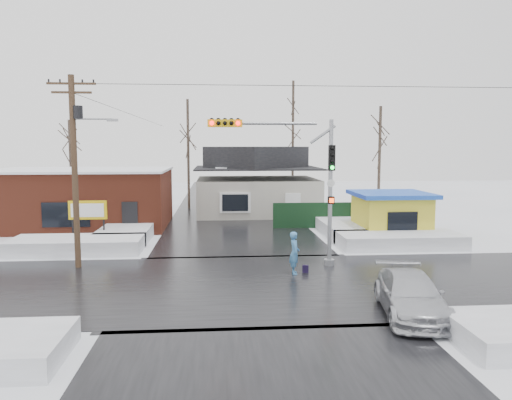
{
  "coord_description": "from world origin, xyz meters",
  "views": [
    {
      "loc": [
        -1.38,
        -20.32,
        5.76
      ],
      "look_at": [
        0.6,
        5.01,
        3.0
      ],
      "focal_mm": 35.0,
      "sensor_mm": 36.0,
      "label": 1
    }
  ],
  "objects": [
    {
      "name": "road_ns",
      "position": [
        0.0,
        0.0,
        0.01
      ],
      "size": [
        10.0,
        120.0,
        0.02
      ],
      "primitive_type": "cube",
      "color": "black",
      "rests_on": "ground"
    },
    {
      "name": "tree_far_right",
      "position": [
        12.0,
        20.0,
        7.16
      ],
      "size": [
        3.0,
        3.0,
        9.0
      ],
      "color": "#332821",
      "rests_on": "ground"
    },
    {
      "name": "snowbank_nw",
      "position": [
        -9.0,
        7.0,
        0.4
      ],
      "size": [
        7.0,
        3.0,
        0.8
      ],
      "primitive_type": "cube",
      "color": "white",
      "rests_on": "ground"
    },
    {
      "name": "house",
      "position": [
        2.0,
        22.0,
        2.62
      ],
      "size": [
        10.4,
        8.4,
        5.76
      ],
      "color": "#BBB7A9",
      "rests_on": "ground"
    },
    {
      "name": "shopping_bag",
      "position": [
        2.59,
        1.62,
        0.17
      ],
      "size": [
        0.3,
        0.16,
        0.35
      ],
      "primitive_type": "cube",
      "rotation": [
        0.0,
        0.0,
        -0.16
      ],
      "color": "black",
      "rests_on": "ground"
    },
    {
      "name": "traffic_signal",
      "position": [
        2.43,
        2.97,
        4.54
      ],
      "size": [
        6.05,
        0.68,
        7.0
      ],
      "color": "gray",
      "rests_on": "ground"
    },
    {
      "name": "tree_far_left",
      "position": [
        -4.0,
        26.0,
        7.95
      ],
      "size": [
        3.0,
        3.0,
        10.0
      ],
      "color": "#332821",
      "rests_on": "ground"
    },
    {
      "name": "road_ew",
      "position": [
        0.0,
        0.0,
        0.01
      ],
      "size": [
        120.0,
        10.0,
        0.02
      ],
      "primitive_type": "cube",
      "color": "black",
      "rests_on": "ground"
    },
    {
      "name": "pedestrian",
      "position": [
        2.06,
        1.5,
        0.96
      ],
      "size": [
        0.48,
        0.71,
        1.92
      ],
      "primitive_type": "imported",
      "rotation": [
        0.0,
        0.0,
        1.55
      ],
      "color": "teal",
      "rests_on": "ground"
    },
    {
      "name": "tree_far_west",
      "position": [
        -14.0,
        24.0,
        6.36
      ],
      "size": [
        3.0,
        3.0,
        8.0
      ],
      "color": "#332821",
      "rests_on": "ground"
    },
    {
      "name": "snowbank_nside_w",
      "position": [
        -7.0,
        12.0,
        0.4
      ],
      "size": [
        3.0,
        8.0,
        0.8
      ],
      "primitive_type": "cube",
      "color": "white",
      "rests_on": "ground"
    },
    {
      "name": "utility_pole",
      "position": [
        -7.93,
        3.5,
        5.11
      ],
      "size": [
        3.15,
        0.44,
        9.0
      ],
      "color": "#382619",
      "rests_on": "ground"
    },
    {
      "name": "snowbank_ne",
      "position": [
        9.0,
        7.0,
        0.4
      ],
      "size": [
        7.0,
        3.0,
        0.8
      ],
      "primitive_type": "cube",
      "color": "white",
      "rests_on": "ground"
    },
    {
      "name": "car",
      "position": [
        5.16,
        -4.27,
        0.7
      ],
      "size": [
        2.71,
        5.07,
        1.4
      ],
      "primitive_type": "imported",
      "rotation": [
        0.0,
        0.0,
        -0.16
      ],
      "color": "silver",
      "rests_on": "ground"
    },
    {
      "name": "kiosk",
      "position": [
        9.5,
        9.99,
        1.46
      ],
      "size": [
        4.6,
        4.6,
        2.88
      ],
      "color": "gold",
      "rests_on": "ground"
    },
    {
      "name": "brick_building",
      "position": [
        -11.0,
        15.99,
        2.08
      ],
      "size": [
        12.2,
        8.2,
        4.12
      ],
      "color": "maroon",
      "rests_on": "ground"
    },
    {
      "name": "fence",
      "position": [
        6.5,
        14.0,
        0.9
      ],
      "size": [
        8.0,
        0.12,
        1.8
      ],
      "primitive_type": "cube",
      "color": "black",
      "rests_on": "ground"
    },
    {
      "name": "snowbank_nside_e",
      "position": [
        7.0,
        12.0,
        0.4
      ],
      "size": [
        3.0,
        8.0,
        0.8
      ],
      "primitive_type": "cube",
      "color": "white",
      "rests_on": "ground"
    },
    {
      "name": "tree_far_mid",
      "position": [
        6.0,
        28.0,
        9.54
      ],
      "size": [
        3.0,
        3.0,
        12.0
      ],
      "color": "#332821",
      "rests_on": "ground"
    },
    {
      "name": "ground",
      "position": [
        0.0,
        0.0,
        0.0
      ],
      "size": [
        120.0,
        120.0,
        0.0
      ],
      "primitive_type": "plane",
      "color": "white",
      "rests_on": "ground"
    },
    {
      "name": "marquee_sign",
      "position": [
        -9.0,
        9.49,
        1.92
      ],
      "size": [
        2.2,
        0.21,
        2.55
      ],
      "color": "black",
      "rests_on": "ground"
    }
  ]
}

